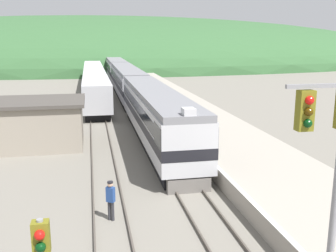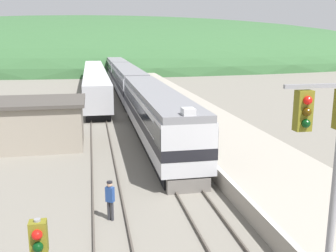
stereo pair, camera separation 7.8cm
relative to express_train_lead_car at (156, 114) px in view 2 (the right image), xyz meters
The scene contains 12 objects.
track_main 44.96m from the express_train_lead_car, 90.00° to the left, with size 1.52×180.00×0.16m.
track_siding 45.16m from the express_train_lead_car, 95.40° to the left, with size 1.52×180.00×0.16m.
platform 25.44m from the express_train_lead_car, 78.90° to the left, with size 6.27×140.00×0.97m.
distant_hills 98.38m from the express_train_lead_car, 90.00° to the left, with size 214.73×96.63×29.14m.
station_shed 10.10m from the express_train_lead_car, behind, with size 9.47×5.80×3.50m.
express_train_lead_car is the anchor object (origin of this frame).
carriage_second 23.48m from the express_train_lead_car, 90.00° to the left, with size 3.02×22.82×4.11m.
carriage_third 47.19m from the express_train_lead_car, 90.00° to the left, with size 3.02×22.82×4.11m.
carriage_fourth 70.89m from the express_train_lead_car, 90.00° to the left, with size 3.02×22.82×4.11m.
carriage_fifth 94.59m from the express_train_lead_car, 90.00° to the left, with size 3.02×22.82×4.11m.
siding_train 28.52m from the express_train_lead_car, 98.56° to the left, with size 2.90×41.35×3.59m.
track_worker 13.71m from the express_train_lead_car, 107.92° to the right, with size 0.42×0.39×1.83m.
Camera 2 is at (-4.81, -4.31, 7.97)m, focal length 42.00 mm.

